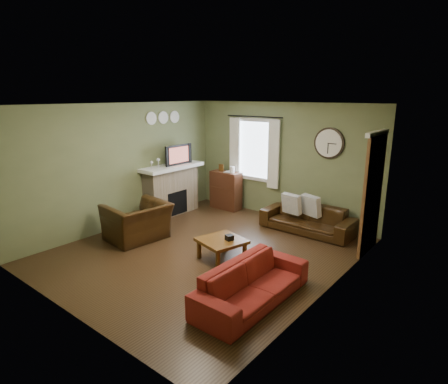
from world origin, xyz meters
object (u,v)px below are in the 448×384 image
Objects in this scene: sofa_red at (252,283)px; armchair at (137,222)px; coffee_table at (222,249)px; sofa_brown at (307,219)px; bookshelf at (226,190)px.

armchair is (-3.05, 0.47, 0.09)m from sofa_red.
sofa_red reaches higher than coffee_table.
sofa_brown is 1.01× the size of sofa_red.
coffee_table is at bearing 56.51° from sofa_red.
bookshelf reaches higher than sofa_red.
sofa_red is (0.67, -2.95, -0.00)m from sofa_brown.
sofa_red is 1.68× the size of armchair.
bookshelf is at bearing 127.30° from coffee_table.
sofa_brown is 3.03m from sofa_red.
armchair is at bearing -91.15° from bookshelf.
armchair is at bearing -133.76° from sofa_brown.
bookshelf is 0.83× the size of armchair.
armchair is at bearing -170.61° from coffee_table.
coffee_table is (1.87, 0.31, -0.18)m from armchair.
sofa_brown is 2.23m from coffee_table.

